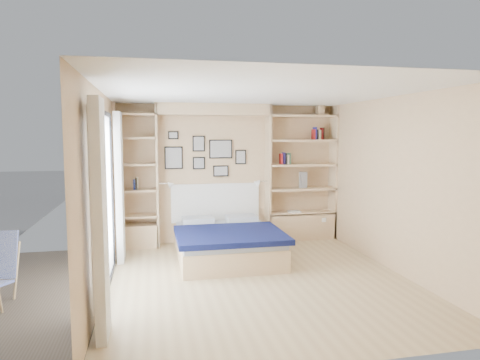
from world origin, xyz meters
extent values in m
plane|color=tan|center=(0.00, 0.00, 0.00)|extent=(4.50, 4.50, 0.00)
plane|color=tan|center=(0.00, 2.25, 1.25)|extent=(4.00, 0.00, 4.00)
plane|color=tan|center=(0.00, -2.25, 1.25)|extent=(4.00, 0.00, 4.00)
plane|color=tan|center=(-2.00, 0.00, 1.25)|extent=(0.00, 4.50, 4.50)
plane|color=tan|center=(2.00, 0.00, 1.25)|extent=(0.00, 4.50, 4.50)
plane|color=white|center=(0.00, 0.00, 2.50)|extent=(4.50, 4.50, 0.00)
cube|color=#D7B483|center=(-1.30, 2.08, 1.25)|extent=(0.04, 0.35, 2.50)
cube|color=#D7B483|center=(0.70, 2.08, 1.25)|extent=(0.04, 0.35, 2.50)
cube|color=#D7B483|center=(-0.30, 2.08, 2.40)|extent=(2.00, 0.35, 0.20)
cube|color=#D7B483|center=(1.98, 2.08, 1.25)|extent=(0.04, 0.35, 2.50)
cube|color=#D7B483|center=(-1.98, 2.08, 1.25)|extent=(0.04, 0.35, 2.50)
cube|color=#D7B483|center=(1.35, 2.08, 0.25)|extent=(1.30, 0.35, 0.50)
cube|color=#D7B483|center=(-1.65, 2.08, 0.20)|extent=(0.70, 0.35, 0.40)
cube|color=black|center=(-1.97, 0.00, 2.23)|extent=(0.04, 2.08, 0.06)
cube|color=black|center=(-1.97, 0.00, 0.03)|extent=(0.04, 2.08, 0.06)
cube|color=black|center=(-1.97, -1.02, 1.10)|extent=(0.04, 0.06, 2.20)
cube|color=black|center=(-1.97, 1.02, 1.10)|extent=(0.04, 0.06, 2.20)
cube|color=silver|center=(-1.98, 0.00, 1.12)|extent=(0.01, 2.00, 2.20)
cube|color=white|center=(-1.88, -1.30, 1.15)|extent=(0.10, 0.45, 2.30)
cube|color=white|center=(-1.88, 1.30, 1.15)|extent=(0.10, 0.45, 2.30)
cube|color=#D7B483|center=(1.35, 2.08, 0.50)|extent=(1.30, 0.35, 0.04)
cube|color=#D7B483|center=(1.35, 2.08, 0.95)|extent=(1.30, 0.35, 0.04)
cube|color=#D7B483|center=(1.35, 2.08, 1.40)|extent=(1.30, 0.35, 0.04)
cube|color=#D7B483|center=(1.35, 2.08, 1.85)|extent=(1.30, 0.35, 0.04)
cube|color=#D7B483|center=(1.35, 2.08, 2.30)|extent=(1.30, 0.35, 0.04)
cube|color=#D7B483|center=(-1.65, 2.08, 0.55)|extent=(0.70, 0.35, 0.04)
cube|color=#D7B483|center=(-1.65, 2.08, 1.00)|extent=(0.70, 0.35, 0.04)
cube|color=#D7B483|center=(-1.65, 2.08, 1.45)|extent=(0.70, 0.35, 0.04)
cube|color=#D7B483|center=(-1.65, 2.08, 1.90)|extent=(0.70, 0.35, 0.04)
cube|color=#D7B483|center=(-1.65, 2.08, 2.30)|extent=(0.70, 0.35, 0.04)
cube|color=#D7B483|center=(-0.25, 1.09, 0.17)|extent=(1.52, 1.90, 0.33)
cube|color=#B0B7C0|center=(-0.25, 1.09, 0.38)|extent=(1.48, 1.86, 0.10)
cube|color=#0C123C|center=(-0.25, 0.77, 0.45)|extent=(1.62, 1.33, 0.08)
cube|color=#B0B7C0|center=(-0.63, 1.74, 0.49)|extent=(0.52, 0.38, 0.12)
cube|color=#B0B7C0|center=(0.13, 1.74, 0.49)|extent=(0.52, 0.38, 0.12)
cube|color=white|center=(-0.25, 2.22, 0.72)|extent=(1.62, 0.04, 0.70)
cube|color=black|center=(-1.00, 2.23, 1.55)|extent=(0.32, 0.02, 0.40)
cube|color=gray|center=(-1.00, 2.21, 1.55)|extent=(0.28, 0.01, 0.36)
cube|color=black|center=(-0.55, 2.23, 1.80)|extent=(0.22, 0.02, 0.28)
cube|color=gray|center=(-0.55, 2.21, 1.80)|extent=(0.18, 0.01, 0.24)
cube|color=black|center=(-0.55, 2.23, 1.45)|extent=(0.22, 0.02, 0.22)
cube|color=gray|center=(-0.55, 2.21, 1.45)|extent=(0.18, 0.01, 0.18)
cube|color=black|center=(-0.15, 2.23, 1.70)|extent=(0.42, 0.02, 0.34)
cube|color=gray|center=(-0.15, 2.21, 1.70)|extent=(0.38, 0.01, 0.30)
cube|color=black|center=(-0.15, 2.23, 1.30)|extent=(0.28, 0.02, 0.20)
cube|color=gray|center=(-0.15, 2.21, 1.30)|extent=(0.24, 0.01, 0.16)
cube|color=black|center=(0.22, 2.23, 1.55)|extent=(0.20, 0.02, 0.26)
cube|color=gray|center=(0.22, 2.21, 1.55)|extent=(0.16, 0.01, 0.22)
cube|color=black|center=(-1.00, 2.23, 1.95)|extent=(0.18, 0.02, 0.14)
cube|color=gray|center=(-1.00, 2.21, 1.95)|extent=(0.14, 0.01, 0.10)
cylinder|color=silver|center=(-1.16, 2.00, 1.12)|extent=(0.20, 0.02, 0.02)
cone|color=white|center=(-1.06, 2.00, 1.10)|extent=(0.13, 0.12, 0.15)
cylinder|color=silver|center=(0.56, 2.00, 1.12)|extent=(0.20, 0.02, 0.02)
cone|color=white|center=(0.46, 2.00, 1.10)|extent=(0.13, 0.12, 0.15)
cube|color=#A51E1E|center=(0.94, 2.07, 1.52)|extent=(0.02, 0.15, 0.19)
cube|color=navy|center=(1.00, 2.07, 1.53)|extent=(0.03, 0.15, 0.22)
cube|color=black|center=(1.02, 2.07, 1.52)|extent=(0.03, 0.15, 0.20)
cube|color=#BFB28C|center=(1.07, 2.07, 1.51)|extent=(0.04, 0.15, 0.17)
cube|color=#26593F|center=(1.10, 2.07, 1.52)|extent=(0.03, 0.15, 0.20)
cube|color=#A51E1E|center=(1.57, 2.07, 1.96)|extent=(0.02, 0.15, 0.19)
cube|color=navy|center=(1.60, 2.07, 1.98)|extent=(0.03, 0.15, 0.23)
cube|color=black|center=(1.62, 2.07, 1.96)|extent=(0.03, 0.15, 0.19)
cube|color=tan|center=(1.67, 2.07, 1.96)|extent=(0.04, 0.15, 0.17)
cube|color=#26593F|center=(1.74, 2.07, 1.98)|extent=(0.03, 0.15, 0.22)
cube|color=#A51E1E|center=(1.74, 2.07, 1.98)|extent=(0.03, 0.15, 0.22)
cube|color=navy|center=(-1.69, 2.07, 1.11)|extent=(0.02, 0.15, 0.17)
cube|color=black|center=(-1.65, 2.07, 1.12)|extent=(0.03, 0.15, 0.20)
cube|color=#BFB28C|center=(-1.64, 2.07, 1.13)|extent=(0.03, 0.15, 0.21)
cube|color=#D7B483|center=(1.70, 2.07, 2.40)|extent=(0.13, 0.13, 0.15)
cone|color=#D7B483|center=(1.70, 2.07, 2.51)|extent=(0.20, 0.20, 0.08)
cube|color=slate|center=(1.38, 2.07, 1.12)|extent=(0.12, 0.12, 0.30)
cube|color=white|center=(1.20, 2.02, 0.54)|extent=(0.22, 0.16, 0.03)
cylinder|color=tan|center=(-3.01, -0.02, 0.31)|extent=(0.04, 0.34, 0.68)
camera|label=1|loc=(-1.40, -5.46, 1.95)|focal=32.00mm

